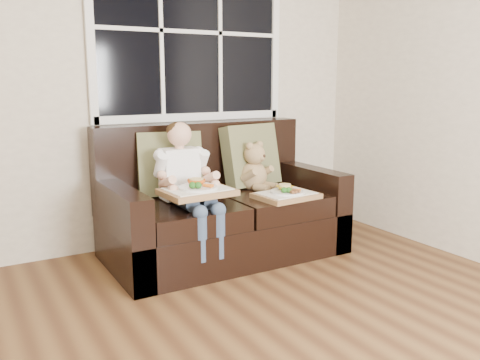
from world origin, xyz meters
TOP-DOWN VIEW (x-y plane):
  - window_back at (0.75, 2.48)m, footprint 1.62×0.04m
  - loveseat at (0.75, 2.02)m, footprint 1.70×0.92m
  - pillow_left at (0.42, 2.17)m, footprint 0.50×0.31m
  - pillow_right at (1.12, 2.17)m, footprint 0.52×0.30m
  - child at (0.43, 1.90)m, footprint 0.38×0.59m
  - teddy_bear at (1.07, 2.04)m, footprint 0.27×0.32m
  - tray_left at (0.42, 1.70)m, footprint 0.47×0.37m
  - tray_right at (1.11, 1.66)m, footprint 0.45×0.36m

SIDE VIEW (x-z plane):
  - loveseat at x=0.75m, z-range -0.17..0.79m
  - tray_right at x=1.11m, z-range 0.43..0.53m
  - tray_left at x=0.42m, z-range 0.53..0.63m
  - teddy_bear at x=1.07m, z-range 0.41..0.80m
  - child at x=0.43m, z-range 0.22..1.07m
  - pillow_left at x=0.42m, z-range 0.44..0.92m
  - pillow_right at x=1.12m, z-range 0.44..0.94m
  - window_back at x=0.75m, z-range 0.96..2.33m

